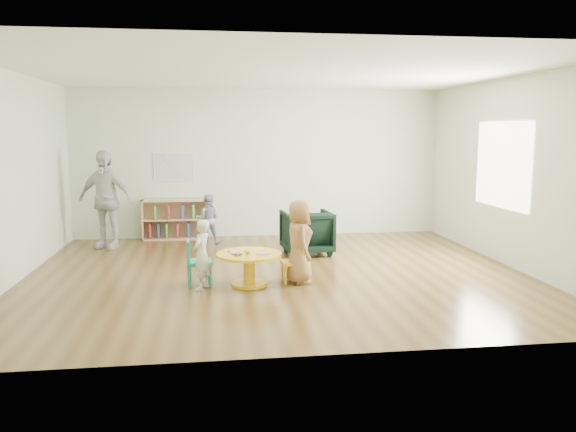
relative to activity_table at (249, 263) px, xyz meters
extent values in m
plane|color=#543A1A|center=(0.43, 0.57, -0.30)|extent=(7.00, 7.00, 0.00)
cube|color=white|center=(0.43, 0.57, 2.45)|extent=(7.00, 6.00, 0.10)
cube|color=beige|center=(0.43, 3.57, 1.10)|extent=(7.00, 0.10, 2.80)
cube|color=beige|center=(0.43, -2.43, 1.10)|extent=(7.00, 0.10, 2.80)
cube|color=beige|center=(-3.07, 0.57, 1.10)|extent=(0.10, 6.00, 2.80)
cube|color=beige|center=(3.93, 0.57, 1.10)|extent=(0.10, 6.00, 2.80)
cube|color=silver|center=(3.91, 0.87, 1.20)|extent=(0.02, 1.60, 1.30)
cylinder|color=yellow|center=(0.00, 0.00, -0.10)|extent=(0.15, 0.15, 0.39)
cylinder|color=yellow|center=(0.00, 0.00, -0.28)|extent=(0.48, 0.48, 0.04)
cylinder|color=yellow|center=(0.00, 0.00, 0.11)|extent=(0.86, 0.86, 0.04)
cylinder|color=pink|center=(-0.19, 0.05, 0.14)|extent=(0.15, 0.15, 0.02)
cylinder|color=pink|center=(0.17, -0.08, 0.14)|extent=(0.17, 0.17, 0.02)
cylinder|color=yellow|center=(-0.02, -0.02, 0.15)|extent=(0.06, 0.13, 0.04)
cylinder|color=#147424|center=(-0.03, -0.10, 0.15)|extent=(0.03, 0.05, 0.02)
cylinder|color=#147424|center=(-0.01, 0.07, 0.15)|extent=(0.03, 0.05, 0.02)
cube|color=red|center=(-0.16, -0.16, 0.14)|extent=(0.05, 0.05, 0.02)
cube|color=orange|center=(-0.17, -0.17, 0.14)|extent=(0.07, 0.06, 0.02)
cube|color=blue|center=(-0.19, -0.09, 0.14)|extent=(0.06, 0.06, 0.02)
cube|color=#147424|center=(-0.13, -0.10, 0.14)|extent=(0.05, 0.05, 0.02)
cube|color=red|center=(-0.24, 0.09, 0.14)|extent=(0.07, 0.07, 0.02)
cube|color=orange|center=(-0.11, -0.06, 0.14)|extent=(0.05, 0.05, 0.02)
cube|color=#1B9870|center=(-0.65, 0.11, 0.01)|extent=(0.35, 0.35, 0.04)
cube|color=#1B9870|center=(-0.79, 0.09, 0.17)|extent=(0.06, 0.33, 0.28)
cylinder|color=#1B9870|center=(-0.79, 0.22, -0.16)|extent=(0.04, 0.04, 0.28)
cylinder|color=#1B9870|center=(-0.77, -0.04, -0.16)|extent=(0.04, 0.04, 0.28)
cylinder|color=#1B9870|center=(-0.53, 0.25, -0.16)|extent=(0.04, 0.04, 0.28)
cylinder|color=#1B9870|center=(-0.51, -0.01, -0.16)|extent=(0.04, 0.04, 0.28)
cube|color=yellow|center=(0.58, 0.08, -0.03)|extent=(0.30, 0.30, 0.04)
cube|color=yellow|center=(0.71, 0.08, 0.12)|extent=(0.04, 0.29, 0.25)
cylinder|color=yellow|center=(0.71, -0.03, -0.17)|extent=(0.03, 0.03, 0.25)
cylinder|color=yellow|center=(0.69, 0.20, -0.17)|extent=(0.03, 0.03, 0.25)
cylinder|color=yellow|center=(0.47, -0.04, -0.17)|extent=(0.03, 0.03, 0.25)
cylinder|color=yellow|center=(0.46, 0.19, -0.17)|extent=(0.03, 0.03, 0.25)
cube|color=tan|center=(-1.75, 3.40, 0.08)|extent=(0.03, 0.30, 0.75)
cube|color=tan|center=(-0.58, 3.40, 0.08)|extent=(0.03, 0.30, 0.75)
cube|color=tan|center=(-1.17, 3.40, -0.28)|extent=(1.20, 0.30, 0.03)
cube|color=tan|center=(-1.17, 3.40, 0.44)|extent=(1.20, 0.30, 0.03)
cube|color=tan|center=(-1.17, 3.40, 0.08)|extent=(1.14, 0.28, 0.03)
cube|color=tan|center=(-1.17, 3.54, 0.08)|extent=(1.20, 0.02, 0.75)
cube|color=#C63540|center=(-1.62, 3.38, -0.12)|extent=(0.04, 0.18, 0.26)
cube|color=#305AA8|center=(-1.47, 3.38, -0.12)|extent=(0.04, 0.18, 0.26)
cube|color=#5BB654|center=(-1.32, 3.38, -0.12)|extent=(0.04, 0.18, 0.26)
cube|color=#C63540|center=(-1.12, 3.38, -0.12)|extent=(0.04, 0.18, 0.26)
cube|color=#305AA8|center=(-0.92, 3.38, -0.12)|extent=(0.04, 0.18, 0.26)
cube|color=#5BB654|center=(-1.52, 3.38, 0.23)|extent=(0.04, 0.18, 0.26)
cube|color=#C63540|center=(-1.27, 3.38, 0.23)|extent=(0.04, 0.18, 0.26)
cube|color=#305AA8|center=(-1.02, 3.38, 0.23)|extent=(0.04, 0.18, 0.26)
cube|color=#5BB654|center=(-0.82, 3.38, 0.23)|extent=(0.04, 0.18, 0.26)
cube|color=white|center=(-1.17, 3.55, 1.05)|extent=(0.74, 0.01, 0.54)
cube|color=#E84431|center=(-1.17, 3.55, 1.05)|extent=(0.70, 0.00, 0.50)
imported|color=black|center=(1.07, 1.80, 0.06)|extent=(0.84, 0.86, 0.72)
imported|color=silver|center=(-0.61, -0.10, 0.15)|extent=(0.33, 0.39, 0.90)
imported|color=#F6A61B|center=(0.67, 0.04, 0.26)|extent=(0.39, 0.57, 1.11)
imported|color=#1C2547|center=(-0.55, 2.89, 0.15)|extent=(0.47, 0.38, 0.89)
imported|color=silver|center=(-2.29, 2.74, 0.55)|extent=(1.08, 0.74, 1.69)
camera|label=1|loc=(-0.44, -7.16, 1.69)|focal=35.00mm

